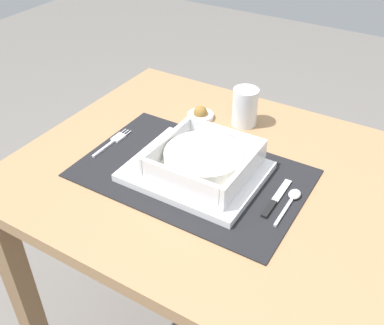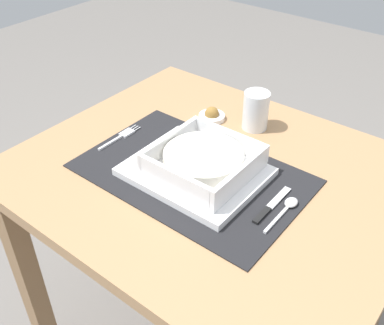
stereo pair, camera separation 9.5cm
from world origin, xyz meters
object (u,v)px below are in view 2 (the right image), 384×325
Objects in this scene: dining_table at (211,209)px; condiment_saucer at (212,115)px; spoon at (288,206)px; butter_knife at (270,207)px; fork at (122,136)px; porridge_bowl at (204,162)px; drinking_glass at (256,113)px.

dining_table is 12.54× the size of condiment_saucer.
butter_knife is at bearing -138.73° from spoon.
fork is at bearing -172.69° from dining_table.
fork is 1.95× the size of condiment_saucer.
porridge_bowl is 0.19m from spoon.
butter_knife is 0.30m from drinking_glass.
fork is at bearing -179.16° from butter_knife.
fork is 0.41m from butter_knife.
fork is (-0.24, -0.03, 0.12)m from dining_table.
condiment_saucer is (-0.11, -0.03, -0.03)m from drinking_glass.
spoon is at bearing 0.29° from fork.
porridge_bowl reaches higher than fork.
porridge_bowl reaches higher than condiment_saucer.
drinking_glass reaches higher than dining_table.
porridge_bowl is 1.65× the size of spoon.
condiment_saucer is at bearing 57.64° from fork.
condiment_saucer is at bearing -162.88° from drinking_glass.
condiment_saucer is (-0.13, 0.17, 0.13)m from dining_table.
porridge_bowl is 1.51× the size of butter_knife.
condiment_saucer is at bearing 126.71° from dining_table.
drinking_glass is (0.22, 0.24, 0.04)m from fork.
spoon reaches higher than butter_knife.
butter_knife is at bearing -52.37° from drinking_glass.
porridge_bowl is at bearing -178.69° from butter_knife.
dining_table is 6.46× the size of butter_knife.
porridge_bowl is 2.05× the size of drinking_glass.
drinking_glass reaches higher than butter_knife.
drinking_glass is (-0.18, 0.24, 0.04)m from butter_knife.
porridge_bowl is at bearing -3.02° from fork.
drinking_glass is at bearing 44.12° from fork.
spoon is (0.19, -0.01, 0.12)m from dining_table.
drinking_glass is (-0.02, 0.20, 0.16)m from dining_table.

